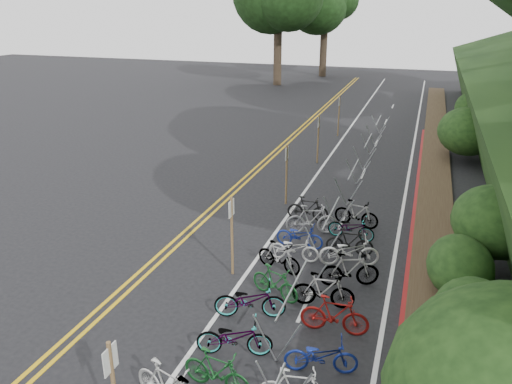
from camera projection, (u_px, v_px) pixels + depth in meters
ground at (124, 378)px, 10.95m from camera, size 120.00×120.00×0.00m
road_markings at (280, 212)px, 19.70m from camera, size 7.47×80.00×0.01m
red_curb at (416, 209)px, 19.84m from camera, size 0.25×28.00×0.10m
bike_racks_rest at (353, 175)px, 21.26m from camera, size 1.14×23.00×1.17m
signposts_rest at (304, 151)px, 22.66m from camera, size 0.08×18.40×2.50m
bike_valet at (294, 301)px, 12.91m from camera, size 3.34×14.60×1.10m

